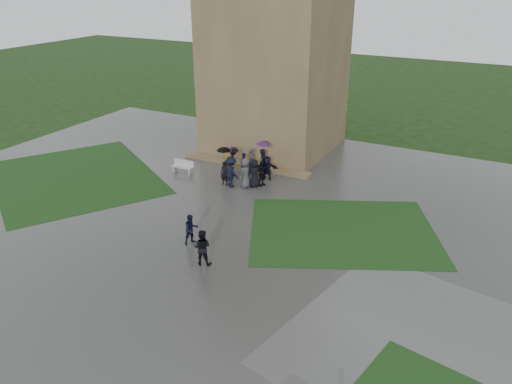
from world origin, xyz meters
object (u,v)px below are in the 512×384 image
at_px(tower, 277,17).
at_px(pedestrian_near, 202,247).
at_px(bench, 183,166).
at_px(pedestrian_mid, 191,229).

bearing_deg(tower, pedestrian_near, -75.73).
xyz_separation_m(bench, pedestrian_near, (6.95, -8.46, 0.40)).
bearing_deg(pedestrian_mid, tower, 39.17).
relative_size(bench, pedestrian_mid, 0.97).
bearing_deg(pedestrian_mid, pedestrian_near, -102.65).
bearing_deg(pedestrian_mid, bench, 66.65).
height_order(bench, pedestrian_near, pedestrian_near).
bearing_deg(bench, pedestrian_mid, -54.49).
bearing_deg(pedestrian_near, bench, -66.05).
height_order(tower, bench, tower).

